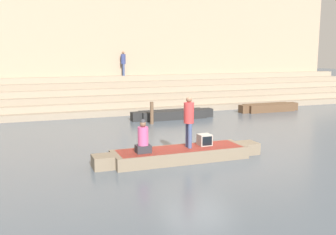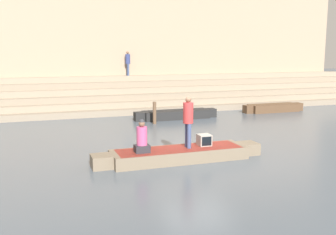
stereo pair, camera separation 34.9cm
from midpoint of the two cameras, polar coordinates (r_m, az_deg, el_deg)
The scene contains 11 objects.
ground_plane at distance 14.54m, azimuth 4.97°, elevation -5.40°, with size 120.00×120.00×0.00m, color #4C5660.
ghat_steps at distance 25.69m, azimuth -6.08°, elevation 2.84°, with size 36.00×3.98×2.15m.
back_wall at distance 27.52m, azimuth -7.20°, elevation 11.06°, with size 34.20×1.28×9.09m.
rowboat_main at distance 13.70m, azimuth 2.39°, elevation -5.32°, with size 6.08×1.43×0.43m.
person_standing at distance 13.60m, azimuth 3.68°, elevation -0.12°, with size 0.35×0.35×1.80m.
person_rowing at distance 13.03m, azimuth -3.04°, elevation -3.15°, with size 0.49×0.39×1.13m.
tv_set at distance 14.11m, azimuth 5.98°, elevation -3.26°, with size 0.45×0.44×0.40m.
moored_boat_shore at distance 22.14m, azimuth 1.62°, elevation 0.47°, with size 4.81×1.03×0.49m.
moored_boat_distant at distance 25.68m, azimuth 15.41°, elevation 1.39°, with size 4.10×1.03×0.49m.
mooring_post at distance 20.51m, azimuth -1.48°, elevation 0.67°, with size 0.18×0.18×1.16m, color brown.
person_on_steps at distance 26.74m, azimuth -5.48°, elevation 8.07°, with size 0.32×0.32×1.62m.
Camera 2 is at (-5.63, -12.86, 3.73)m, focal length 42.00 mm.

